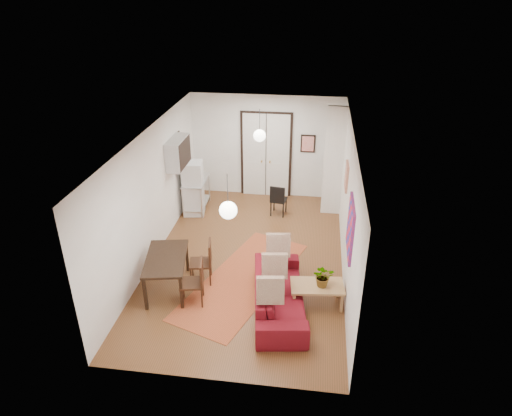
# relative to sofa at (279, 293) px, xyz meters

# --- Properties ---
(floor) EXTENTS (7.00, 7.00, 0.00)m
(floor) POSITION_rel_sofa_xyz_m (-0.85, 1.60, -0.34)
(floor) COLOR brown
(floor) RESTS_ON ground
(ceiling) EXTENTS (4.20, 7.00, 0.02)m
(ceiling) POSITION_rel_sofa_xyz_m (-0.85, 1.60, 2.56)
(ceiling) COLOR silver
(ceiling) RESTS_ON wall_back
(wall_back) EXTENTS (4.20, 0.02, 2.90)m
(wall_back) POSITION_rel_sofa_xyz_m (-0.85, 5.10, 1.11)
(wall_back) COLOR silver
(wall_back) RESTS_ON floor
(wall_front) EXTENTS (4.20, 0.02, 2.90)m
(wall_front) POSITION_rel_sofa_xyz_m (-0.85, -1.90, 1.11)
(wall_front) COLOR silver
(wall_front) RESTS_ON floor
(wall_left) EXTENTS (0.02, 7.00, 2.90)m
(wall_left) POSITION_rel_sofa_xyz_m (-2.95, 1.60, 1.11)
(wall_left) COLOR silver
(wall_left) RESTS_ON floor
(wall_right) EXTENTS (0.02, 7.00, 2.90)m
(wall_right) POSITION_rel_sofa_xyz_m (1.25, 1.60, 1.11)
(wall_right) COLOR silver
(wall_right) RESTS_ON floor
(double_doors) EXTENTS (1.44, 0.06, 2.50)m
(double_doors) POSITION_rel_sofa_xyz_m (-0.85, 5.06, 0.86)
(double_doors) COLOR white
(double_doors) RESTS_ON wall_back
(stub_partition) EXTENTS (0.50, 0.10, 2.90)m
(stub_partition) POSITION_rel_sofa_xyz_m (1.00, 4.15, 1.11)
(stub_partition) COLOR silver
(stub_partition) RESTS_ON floor
(wall_cabinet) EXTENTS (0.35, 1.00, 0.70)m
(wall_cabinet) POSITION_rel_sofa_xyz_m (-2.77, 3.10, 1.56)
(wall_cabinet) COLOR silver
(wall_cabinet) RESTS_ON wall_left
(painting_popart) EXTENTS (0.05, 1.00, 1.00)m
(painting_popart) POSITION_rel_sofa_xyz_m (1.22, 0.35, 1.31)
(painting_popart) COLOR red
(painting_popart) RESTS_ON wall_right
(painting_abstract) EXTENTS (0.05, 0.50, 0.60)m
(painting_abstract) POSITION_rel_sofa_xyz_m (1.22, 2.40, 1.46)
(painting_abstract) COLOR beige
(painting_abstract) RESTS_ON wall_right
(poster_back) EXTENTS (0.40, 0.03, 0.50)m
(poster_back) POSITION_rel_sofa_xyz_m (0.30, 5.07, 1.26)
(poster_back) COLOR red
(poster_back) RESTS_ON wall_back
(print_left) EXTENTS (0.03, 0.44, 0.54)m
(print_left) POSITION_rel_sofa_xyz_m (-2.92, 3.60, 1.61)
(print_left) COLOR #A46344
(print_left) RESTS_ON wall_left
(pendant_back) EXTENTS (0.30, 0.30, 0.80)m
(pendant_back) POSITION_rel_sofa_xyz_m (-0.85, 3.60, 1.91)
(pendant_back) COLOR white
(pendant_back) RESTS_ON ceiling
(pendant_front) EXTENTS (0.30, 0.30, 0.80)m
(pendant_front) POSITION_rel_sofa_xyz_m (-0.85, -0.40, 1.91)
(pendant_front) COLOR white
(pendant_front) RESTS_ON ceiling
(kilim_rug) EXTENTS (2.56, 3.94, 0.01)m
(kilim_rug) POSITION_rel_sofa_xyz_m (-0.82, 0.82, -0.34)
(kilim_rug) COLOR #B24A2C
(kilim_rug) RESTS_ON floor
(sofa) EXTENTS (1.24, 2.45, 0.69)m
(sofa) POSITION_rel_sofa_xyz_m (0.00, 0.00, 0.00)
(sofa) COLOR maroon
(sofa) RESTS_ON floor
(coffee_table) EXTENTS (1.06, 0.67, 0.45)m
(coffee_table) POSITION_rel_sofa_xyz_m (0.71, 0.21, 0.04)
(coffee_table) COLOR #AD7D51
(coffee_table) RESTS_ON floor
(potted_plant) EXTENTS (0.38, 0.43, 0.44)m
(potted_plant) POSITION_rel_sofa_xyz_m (0.81, 0.21, 0.32)
(potted_plant) COLOR #37682F
(potted_plant) RESTS_ON coffee_table
(kitchen_counter) EXTENTS (0.60, 1.15, 0.87)m
(kitchen_counter) POSITION_rel_sofa_xyz_m (-2.60, 3.88, 0.21)
(kitchen_counter) COLOR silver
(kitchen_counter) RESTS_ON floor
(bowl) EXTENTS (0.21, 0.21, 0.05)m
(bowl) POSITION_rel_sofa_xyz_m (-2.60, 3.58, 0.55)
(bowl) COLOR silver
(bowl) RESTS_ON kitchen_counter
(soap_bottle) EXTENTS (0.09, 0.08, 0.18)m
(soap_bottle) POSITION_rel_sofa_xyz_m (-2.60, 4.13, 0.62)
(soap_bottle) COLOR #5391B5
(soap_bottle) RESTS_ON kitchen_counter
(fridge) EXTENTS (0.58, 0.58, 1.46)m
(fridge) POSITION_rel_sofa_xyz_m (-2.60, 3.62, 0.39)
(fridge) COLOR silver
(fridge) RESTS_ON floor
(dining_table) EXTENTS (1.01, 1.48, 0.75)m
(dining_table) POSITION_rel_sofa_xyz_m (-2.28, 0.30, 0.33)
(dining_table) COLOR black
(dining_table) RESTS_ON floor
(dining_chair_near) EXTENTS (0.52, 0.67, 0.93)m
(dining_chair_near) POSITION_rel_sofa_xyz_m (-1.68, 0.74, 0.20)
(dining_chair_near) COLOR #391D12
(dining_chair_near) RESTS_ON floor
(dining_chair_far) EXTENTS (0.52, 0.67, 0.93)m
(dining_chair_far) POSITION_rel_sofa_xyz_m (-1.68, 0.04, 0.20)
(dining_chair_far) COLOR #391D12
(dining_chair_far) RESTS_ON floor
(black_side_chair) EXTENTS (0.45, 0.45, 0.86)m
(black_side_chair) POSITION_rel_sofa_xyz_m (-0.37, 3.96, 0.16)
(black_side_chair) COLOR black
(black_side_chair) RESTS_ON floor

